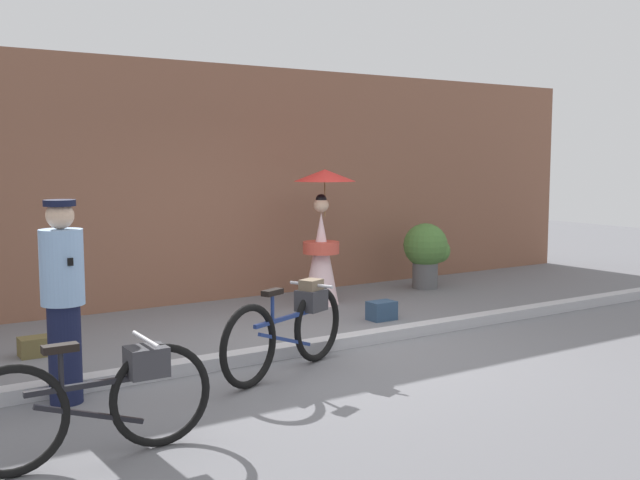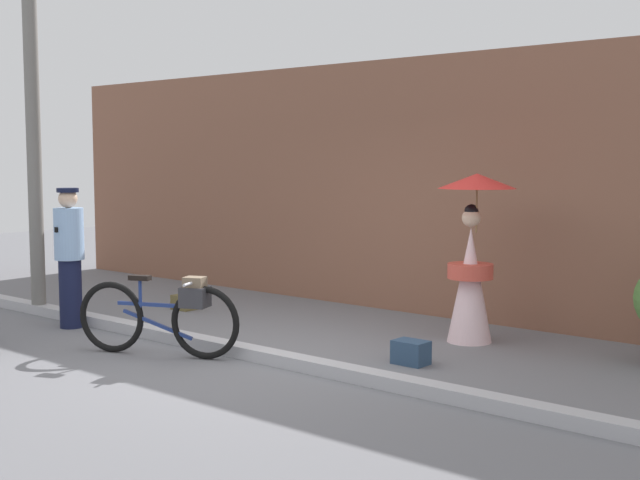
% 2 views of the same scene
% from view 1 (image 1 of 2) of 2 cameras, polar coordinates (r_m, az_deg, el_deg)
% --- Properties ---
extents(ground_plane, '(30.00, 30.00, 0.00)m').
position_cam_1_polar(ground_plane, '(7.80, 0.81, -8.31)').
color(ground_plane, slate).
extents(building_wall, '(14.00, 0.40, 3.24)m').
position_cam_1_polar(building_wall, '(10.45, -9.31, 4.29)').
color(building_wall, brown).
rests_on(building_wall, ground_plane).
extents(sidewalk_curb, '(14.00, 0.20, 0.12)m').
position_cam_1_polar(sidewalk_curb, '(7.79, 0.81, -7.88)').
color(sidewalk_curb, '#B2B2B7').
rests_on(sidewalk_curb, ground_plane).
extents(bicycle_near_officer, '(1.66, 0.76, 0.82)m').
position_cam_1_polar(bicycle_near_officer, '(6.91, -2.29, -6.58)').
color(bicycle_near_officer, black).
rests_on(bicycle_near_officer, ground_plane).
extents(bicycle_far_side, '(1.67, 0.48, 0.80)m').
position_cam_1_polar(bicycle_far_side, '(5.16, -16.48, -11.50)').
color(bicycle_far_side, black).
rests_on(bicycle_far_side, ground_plane).
extents(person_officer, '(0.34, 0.38, 1.64)m').
position_cam_1_polar(person_officer, '(6.29, -18.99, -4.07)').
color(person_officer, '#141938').
rests_on(person_officer, ground_plane).
extents(person_with_parasol, '(0.83, 0.83, 1.82)m').
position_cam_1_polar(person_with_parasol, '(10.03, 0.16, 0.33)').
color(person_with_parasol, silver).
rests_on(person_with_parasol, ground_plane).
extents(potted_plant_by_door, '(0.69, 0.67, 0.99)m').
position_cam_1_polar(potted_plant_by_door, '(11.44, 8.15, -0.77)').
color(potted_plant_by_door, '#59595B').
rests_on(potted_plant_by_door, ground_plane).
extents(backpack_on_pavement, '(0.29, 0.23, 0.19)m').
position_cam_1_polar(backpack_on_pavement, '(8.03, -20.90, -7.58)').
color(backpack_on_pavement, brown).
rests_on(backpack_on_pavement, ground_plane).
extents(backpack_spare, '(0.33, 0.23, 0.23)m').
position_cam_1_polar(backpack_spare, '(9.18, 4.74, -5.35)').
color(backpack_spare, navy).
rests_on(backpack_spare, ground_plane).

